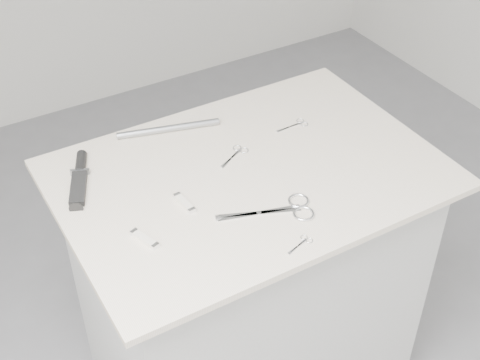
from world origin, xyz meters
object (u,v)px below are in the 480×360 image
embroidery_scissors_b (296,125)px  pocket_knife_b (184,203)px  tiny_scissors (302,243)px  sheathed_knife (80,176)px  embroidery_scissors_a (236,153)px  metal_rail (169,129)px  pocket_knife_a (145,239)px  plinth (248,291)px  large_shears (286,209)px

embroidery_scissors_b → pocket_knife_b: 0.46m
embroidery_scissors_b → pocket_knife_b: size_ratio=1.27×
tiny_scissors → sheathed_knife: bearing=109.2°
pocket_knife_b → embroidery_scissors_a: bearing=-66.4°
embroidery_scissors_a → metal_rail: metal_rail is taller
embroidery_scissors_a → pocket_knife_a: pocket_knife_a is taller
embroidery_scissors_b → sheathed_knife: sheathed_knife is taller
sheathed_knife → metal_rail: sheathed_knife is taller
plinth → embroidery_scissors_a: size_ratio=8.35×
embroidery_scissors_a → tiny_scissors: bearing=-124.9°
embroidery_scissors_a → tiny_scissors: (-0.04, -0.38, -0.00)m
tiny_scissors → pocket_knife_b: 0.31m
embroidery_scissors_a → pocket_knife_b: size_ratio=1.34×
plinth → embroidery_scissors_a: bearing=84.0°
metal_rail → embroidery_scissors_b: bearing=-25.3°
tiny_scissors → metal_rail: (-0.07, 0.57, 0.01)m
large_shears → embroidery_scissors_a: size_ratio=2.22×
tiny_scissors → pocket_knife_a: (-0.31, 0.19, 0.00)m
large_shears → embroidery_scissors_a: 0.26m
embroidery_scissors_b → tiny_scissors: 0.49m
embroidery_scissors_a → embroidery_scissors_b: bearing=-19.7°
embroidery_scissors_a → sheathed_knife: sheathed_knife is taller
pocket_knife_b → tiny_scissors: bearing=-151.3°
embroidery_scissors_b → pocket_knife_b: bearing=-162.8°
embroidery_scissors_b → pocket_knife_a: 0.62m
embroidery_scissors_b → plinth: bearing=-154.4°
tiny_scissors → plinth: bearing=66.0°
embroidery_scissors_b → pocket_knife_b: (-0.44, -0.15, 0.00)m
large_shears → embroidery_scissors_b: (0.23, 0.30, -0.00)m
embroidery_scissors_b → sheathed_knife: 0.63m
sheathed_knife → metal_rail: 0.30m
large_shears → metal_rail: (-0.10, 0.45, 0.01)m
plinth → metal_rail: bearing=110.6°
large_shears → pocket_knife_b: size_ratio=2.97×
pocket_knife_b → large_shears: bearing=-130.0°
plinth → pocket_knife_a: pocket_knife_a is taller
plinth → metal_rail: (-0.10, 0.28, 0.48)m
embroidery_scissors_b → metal_rail: (-0.33, 0.16, 0.01)m
tiny_scissors → embroidery_scissors_a: bearing=66.1°
tiny_scissors → pocket_knife_b: (-0.17, 0.26, 0.00)m
plinth → pocket_knife_b: (-0.21, -0.03, 0.48)m
large_shears → pocket_knife_a: size_ratio=2.86×
large_shears → pocket_knife_a: 0.35m
pocket_knife_a → metal_rail: metal_rail is taller
embroidery_scissors_a → metal_rail: bearing=92.4°
pocket_knife_b → metal_rail: size_ratio=0.27×
large_shears → metal_rail: metal_rail is taller
sheathed_knife → plinth: bearing=-93.0°
embroidery_scissors_a → tiny_scissors: 0.38m
pocket_knife_a → metal_rail: 0.45m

